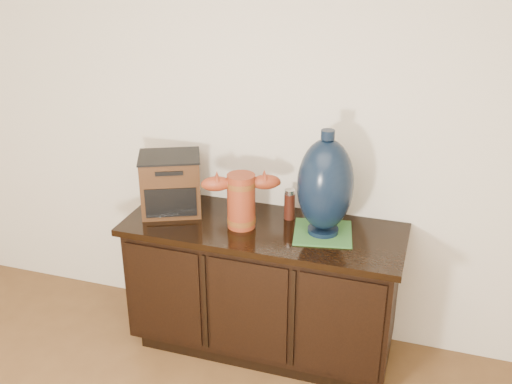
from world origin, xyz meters
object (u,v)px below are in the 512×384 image
(spray_can, at_px, (290,204))
(lamp_base, at_px, (325,185))
(terracotta_vessel, at_px, (241,198))
(sideboard, at_px, (263,287))
(tv_radio, at_px, (171,184))

(spray_can, bearing_deg, lamp_base, -29.07)
(terracotta_vessel, height_order, lamp_base, lamp_base)
(sideboard, bearing_deg, tv_radio, 176.89)
(lamp_base, bearing_deg, terracotta_vessel, -173.31)
(terracotta_vessel, bearing_deg, sideboard, -7.93)
(tv_radio, distance_m, spray_can, 0.65)
(terracotta_vessel, xyz_separation_m, tv_radio, (-0.42, 0.06, -0.00))
(sideboard, relative_size, lamp_base, 2.71)
(tv_radio, distance_m, lamp_base, 0.85)
(terracotta_vessel, xyz_separation_m, lamp_base, (0.42, 0.05, 0.10))
(lamp_base, height_order, spray_can, lamp_base)
(terracotta_vessel, relative_size, spray_can, 2.39)
(spray_can, bearing_deg, terracotta_vessel, -142.27)
(terracotta_vessel, distance_m, tv_radio, 0.42)
(tv_radio, relative_size, spray_can, 2.39)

